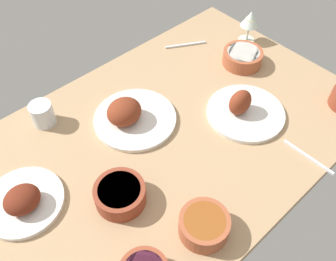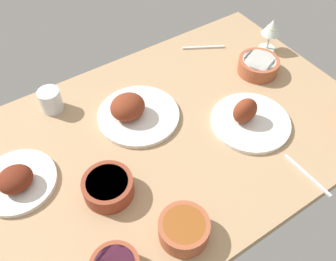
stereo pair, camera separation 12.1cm
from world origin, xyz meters
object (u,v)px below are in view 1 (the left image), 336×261
(plate_center_main, at_px, (244,110))
(water_tumbler, at_px, (43,114))
(wine_glass, at_px, (250,20))
(fork_loose, at_px, (308,157))
(bowl_cream, at_px, (243,57))
(spoon_loose, at_px, (185,45))
(bowl_potatoes, at_px, (120,194))
(bowl_soup, at_px, (204,225))
(plate_near_viewer, at_px, (23,201))
(plate_far_side, at_px, (130,116))

(plate_center_main, xyz_separation_m, water_tumbler, (0.54, -0.44, 0.02))
(wine_glass, height_order, fork_loose, wine_glass)
(bowl_cream, xyz_separation_m, spoon_loose, (0.09, -0.24, -0.03))
(plate_center_main, relative_size, wine_glass, 1.99)
(plate_center_main, xyz_separation_m, bowl_potatoes, (0.54, -0.02, 0.01))
(plate_center_main, height_order, spoon_loose, plate_center_main)
(bowl_potatoes, distance_m, bowl_soup, 0.26)
(water_tumbler, bearing_deg, bowl_soup, 100.37)
(bowl_soup, height_order, fork_loose, bowl_soup)
(plate_near_viewer, relative_size, plate_center_main, 0.85)
(plate_center_main, distance_m, spoon_loose, 0.45)
(fork_loose, xyz_separation_m, spoon_loose, (-0.12, -0.70, 0.00))
(fork_loose, bearing_deg, bowl_soup, -98.43)
(bowl_cream, relative_size, spoon_loose, 0.88)
(bowl_potatoes, relative_size, bowl_cream, 0.96)
(plate_near_viewer, distance_m, bowl_cream, 0.97)
(wine_glass, distance_m, spoon_loose, 0.29)
(bowl_soup, relative_size, fork_loose, 0.76)
(plate_near_viewer, height_order, water_tumbler, water_tumbler)
(plate_center_main, bearing_deg, spoon_loose, -106.60)
(bowl_cream, relative_size, wine_glass, 1.13)
(bowl_potatoes, bearing_deg, plate_near_viewer, -38.68)
(plate_far_side, xyz_separation_m, bowl_cream, (-0.54, 0.06, 0.00))
(plate_center_main, relative_size, bowl_soup, 1.98)
(plate_center_main, bearing_deg, bowl_cream, -138.85)
(bowl_cream, bearing_deg, plate_center_main, 41.15)
(bowl_cream, bearing_deg, spoon_loose, -69.68)
(bowl_cream, bearing_deg, plate_near_viewer, -0.35)
(plate_center_main, distance_m, water_tumbler, 0.70)
(bowl_potatoes, xyz_separation_m, bowl_cream, (-0.75, -0.17, -0.00))
(plate_near_viewer, distance_m, plate_far_side, 0.44)
(plate_center_main, bearing_deg, water_tumbler, -39.19)
(wine_glass, relative_size, water_tumbler, 1.65)
(plate_near_viewer, bearing_deg, bowl_soup, 129.01)
(bowl_soup, relative_size, spoon_loose, 0.79)
(bowl_cream, relative_size, fork_loose, 0.86)
(plate_near_viewer, xyz_separation_m, bowl_potatoes, (-0.22, 0.18, 0.01))
(bowl_soup, height_order, wine_glass, wine_glass)
(bowl_soup, height_order, spoon_loose, bowl_soup)
(plate_center_main, distance_m, wine_glass, 0.45)
(plate_near_viewer, height_order, bowl_soup, plate_near_viewer)
(plate_near_viewer, distance_m, spoon_loose, 0.91)
(plate_center_main, xyz_separation_m, bowl_soup, (0.42, 0.21, 0.01))
(plate_far_side, distance_m, water_tumbler, 0.30)
(plate_near_viewer, bearing_deg, water_tumbler, -130.22)
(bowl_soup, bearing_deg, wine_glass, -147.75)
(plate_center_main, height_order, wine_glass, wine_glass)
(bowl_potatoes, height_order, fork_loose, bowl_potatoes)
(plate_center_main, relative_size, bowl_potatoes, 1.84)
(plate_far_side, bearing_deg, bowl_potatoes, 46.27)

